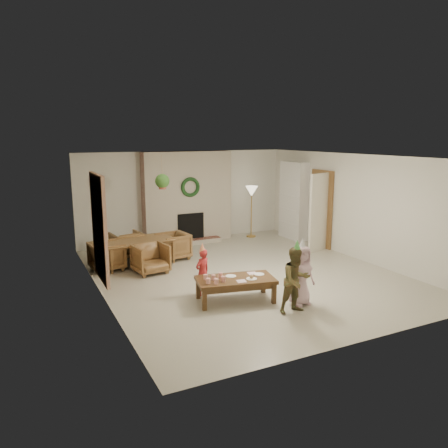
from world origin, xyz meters
TOP-DOWN VIEW (x-y plane):
  - floor at (0.00, 0.00)m, footprint 7.00×7.00m
  - ceiling at (0.00, 0.00)m, footprint 7.00×7.00m
  - wall_back at (0.00, 3.50)m, footprint 7.00×0.00m
  - wall_front at (0.00, -3.50)m, footprint 7.00×0.00m
  - wall_left at (-3.00, 0.00)m, footprint 0.00×7.00m
  - wall_right at (3.00, 0.00)m, footprint 0.00×7.00m
  - fireplace_mass at (0.00, 3.30)m, footprint 2.50×0.40m
  - fireplace_hearth at (0.00, 2.95)m, footprint 1.60×0.30m
  - fireplace_firebox at (0.00, 3.12)m, footprint 0.75×0.12m
  - fireplace_wreath at (0.00, 3.07)m, footprint 0.54×0.10m
  - floor_lamp_base at (1.87, 3.00)m, footprint 0.28×0.28m
  - floor_lamp_post at (1.87, 3.00)m, footprint 0.03×0.03m
  - floor_lamp_shade at (1.87, 3.00)m, footprint 0.36×0.36m
  - bookshelf_carcass at (2.84, 2.30)m, footprint 0.30×1.00m
  - bookshelf_shelf_a at (2.82, 2.30)m, footprint 0.30×0.92m
  - bookshelf_shelf_b at (2.82, 2.30)m, footprint 0.30×0.92m
  - bookshelf_shelf_c at (2.82, 2.30)m, footprint 0.30×0.92m
  - bookshelf_shelf_d at (2.82, 2.30)m, footprint 0.30×0.92m
  - books_row_lower at (2.80, 2.15)m, footprint 0.20×0.40m
  - books_row_mid at (2.80, 2.35)m, footprint 0.20×0.44m
  - books_row_upper at (2.80, 2.20)m, footprint 0.20×0.36m
  - door_frame at (2.96, 1.20)m, footprint 0.05×0.86m
  - door_leaf at (2.58, 0.82)m, footprint 0.77×0.32m
  - curtain_panel at (-2.96, 0.20)m, footprint 0.06×1.20m
  - dining_table at (-1.87, 1.69)m, footprint 1.73×1.10m
  - dining_chair_near at (-1.78, 0.97)m, footprint 0.76×0.77m
  - dining_chair_far at (-1.96, 2.40)m, footprint 0.76×0.77m
  - dining_chair_left at (-2.58, 1.60)m, footprint 0.77×0.76m
  - dining_chair_right at (-0.98, 1.79)m, footprint 0.77×0.76m
  - hanging_plant_cord at (-1.30, 1.50)m, footprint 0.01×0.01m
  - hanging_plant_pot at (-1.30, 1.50)m, footprint 0.16×0.16m
  - hanging_plant_foliage at (-1.30, 1.50)m, footprint 0.32×0.32m
  - coffee_table_top at (-0.90, -1.29)m, footprint 1.50×0.96m
  - coffee_table_apron at (-0.90, -1.29)m, footprint 1.37×0.84m
  - coffee_leg_fl at (-1.57, -1.43)m, footprint 0.09×0.09m
  - coffee_leg_fr at (-0.34, -1.69)m, footprint 0.09×0.09m
  - coffee_leg_bl at (-1.46, -0.88)m, footprint 0.09×0.09m
  - coffee_leg_br at (-0.23, -1.14)m, footprint 0.09×0.09m
  - cup_a at (-1.45, -1.33)m, footprint 0.09×0.09m
  - cup_b at (-1.41, -1.12)m, footprint 0.09×0.09m
  - cup_c at (-1.34, -1.41)m, footprint 0.09×0.09m
  - cup_d at (-1.30, -1.20)m, footprint 0.09×0.09m
  - cup_e at (-1.18, -1.36)m, footprint 0.09×0.09m
  - cup_f at (-1.13, -1.15)m, footprint 0.09×0.09m
  - plate_a at (-0.93, -1.15)m, footprint 0.23×0.23m
  - plate_b at (-0.66, -1.44)m, footprint 0.23×0.23m
  - plate_c at (-0.41, -1.28)m, footprint 0.23×0.23m
  - food_scoop at (-0.66, -1.44)m, footprint 0.09×0.09m
  - napkin_left at (-0.89, -1.48)m, footprint 0.19×0.19m
  - napkin_right at (-0.50, -1.18)m, footprint 0.19×0.19m
  - child_red at (-1.31, -0.75)m, footprint 0.38×0.31m
  - party_hat_red at (-1.31, -0.75)m, footprint 0.12×0.12m
  - child_plaid at (-0.23, -2.17)m, footprint 0.55×0.43m
  - party_hat_plaid at (-0.23, -2.17)m, footprint 0.17×0.17m
  - child_pink at (0.06, -1.93)m, footprint 0.56×0.40m
  - party_hat_pink at (0.06, -1.93)m, footprint 0.15×0.15m

SIDE VIEW (x-z plane):
  - floor at x=0.00m, z-range 0.00..0.00m
  - floor_lamp_base at x=1.87m, z-range 0.00..0.03m
  - fireplace_hearth at x=0.00m, z-range 0.00..0.12m
  - coffee_leg_fl at x=-1.57m, z-range 0.00..0.36m
  - coffee_leg_fr at x=-0.34m, z-range 0.00..0.36m
  - coffee_leg_bl at x=-1.46m, z-range 0.00..0.36m
  - coffee_leg_br at x=-0.23m, z-range 0.00..0.36m
  - dining_table at x=-1.87m, z-range 0.00..0.57m
  - dining_chair_near at x=-1.78m, z-range 0.00..0.64m
  - dining_chair_far at x=-1.96m, z-range 0.00..0.64m
  - dining_chair_left at x=-2.58m, z-range 0.00..0.64m
  - dining_chair_right at x=-0.98m, z-range 0.00..0.64m
  - coffee_table_apron at x=-0.90m, z-range 0.28..0.36m
  - coffee_table_top at x=-0.90m, z-range 0.36..0.43m
  - napkin_left at x=-0.89m, z-range 0.43..0.43m
  - napkin_right at x=-0.50m, z-range 0.43..0.43m
  - plate_a at x=-0.93m, z-range 0.43..0.43m
  - plate_b at x=-0.66m, z-range 0.43..0.43m
  - plate_c at x=-0.41m, z-range 0.43..0.43m
  - child_red at x=-1.31m, z-range 0.00..0.88m
  - fireplace_firebox at x=0.00m, z-range 0.07..0.82m
  - bookshelf_shelf_a at x=2.82m, z-range 0.43..0.47m
  - food_scoop at x=-0.66m, z-range 0.43..0.51m
  - cup_a at x=-1.45m, z-range 0.43..0.52m
  - cup_b at x=-1.41m, z-range 0.43..0.52m
  - cup_c at x=-1.34m, z-range 0.43..0.52m
  - cup_d at x=-1.30m, z-range 0.43..0.52m
  - cup_e at x=-1.18m, z-range 0.43..0.52m
  - cup_f at x=-1.13m, z-range 0.43..0.52m
  - child_pink at x=0.06m, z-range 0.00..1.07m
  - child_plaid at x=-0.23m, z-range 0.00..1.12m
  - books_row_lower at x=2.80m, z-range 0.47..0.71m
  - floor_lamp_post at x=1.87m, z-range 0.02..1.37m
  - bookshelf_shelf_b at x=2.82m, z-range 0.83..0.86m
  - party_hat_red at x=-1.31m, z-range 0.84..1.00m
  - books_row_mid at x=2.80m, z-range 0.87..1.11m
  - door_leaf at x=2.58m, z-range 0.00..2.00m
  - door_frame at x=2.96m, z-range 0.00..2.04m
  - bookshelf_carcass at x=2.84m, z-range 0.00..2.20m
  - party_hat_pink at x=0.06m, z-range 1.01..1.21m
  - party_hat_plaid at x=-0.23m, z-range 1.07..1.25m
  - wall_back at x=0.00m, z-range -2.25..4.75m
  - wall_front at x=0.00m, z-range -2.25..4.75m
  - wall_left at x=-3.00m, z-range -2.25..4.75m
  - wall_right at x=3.00m, z-range -2.25..4.75m
  - fireplace_mass at x=0.00m, z-range 0.00..2.50m
  - bookshelf_shelf_c at x=2.82m, z-range 1.24..1.26m
  - curtain_panel at x=-2.96m, z-range 0.25..2.25m
  - floor_lamp_shade at x=1.87m, z-range 1.19..1.49m
  - books_row_upper at x=2.80m, z-range 1.27..1.49m
  - fireplace_wreath at x=0.00m, z-range 1.28..1.82m
  - bookshelf_shelf_d at x=2.82m, z-range 1.64..1.66m
  - hanging_plant_pot at x=-1.30m, z-range 1.74..1.86m
  - hanging_plant_foliage at x=-1.30m, z-range 1.76..2.08m
  - hanging_plant_cord at x=-1.30m, z-range 1.80..2.50m
  - ceiling at x=0.00m, z-range 2.50..2.50m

